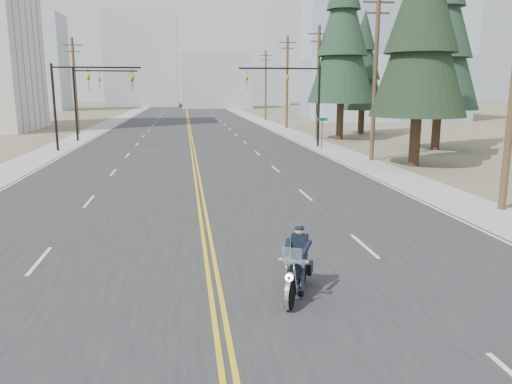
% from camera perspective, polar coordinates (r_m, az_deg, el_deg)
% --- Properties ---
extents(ground_plane, '(400.00, 400.00, 0.00)m').
position_cam_1_polar(ground_plane, '(11.88, -4.36, -13.22)').
color(ground_plane, '#776D56').
rests_on(ground_plane, ground).
extents(road, '(20.00, 200.00, 0.01)m').
position_cam_1_polar(road, '(80.91, -7.76, 8.06)').
color(road, '#303033').
rests_on(road, ground).
extents(sidewalk_left, '(3.00, 200.00, 0.01)m').
position_cam_1_polar(sidewalk_left, '(81.64, -15.93, 7.76)').
color(sidewalk_left, '#A5A5A0').
rests_on(sidewalk_left, ground).
extents(sidewalk_right, '(3.00, 200.00, 0.01)m').
position_cam_1_polar(sidewalk_right, '(81.82, 0.40, 8.21)').
color(sidewalk_right, '#A5A5A0').
rests_on(sidewalk_right, ground).
extents(traffic_mast_left, '(7.10, 0.26, 7.00)m').
position_cam_1_polar(traffic_mast_left, '(43.56, -19.55, 10.97)').
color(traffic_mast_left, black).
rests_on(traffic_mast_left, ground).
extents(traffic_mast_right, '(7.10, 0.26, 7.00)m').
position_cam_1_polar(traffic_mast_right, '(43.83, 4.63, 11.59)').
color(traffic_mast_right, black).
rests_on(traffic_mast_right, ground).
extents(traffic_mast_far, '(6.10, 0.26, 7.00)m').
position_cam_1_polar(traffic_mast_far, '(51.49, -18.19, 11.00)').
color(traffic_mast_far, black).
rests_on(traffic_mast_far, ground).
extents(street_sign, '(0.90, 0.06, 2.62)m').
position_cam_1_polar(street_sign, '(42.46, 7.58, 7.29)').
color(street_sign, black).
rests_on(street_sign, ground).
extents(utility_pole_b, '(2.20, 0.30, 11.50)m').
position_cam_1_polar(utility_pole_b, '(36.24, 13.47, 12.95)').
color(utility_pole_b, brown).
rests_on(utility_pole_b, ground).
extents(utility_pole_c, '(2.20, 0.30, 11.00)m').
position_cam_1_polar(utility_pole_c, '(50.51, 7.10, 12.45)').
color(utility_pole_c, brown).
rests_on(utility_pole_c, ground).
extents(utility_pole_d, '(2.20, 0.30, 11.50)m').
position_cam_1_polar(utility_pole_d, '(65.11, 3.58, 12.55)').
color(utility_pole_d, brown).
rests_on(utility_pole_d, ground).
extents(utility_pole_e, '(2.20, 0.30, 11.00)m').
position_cam_1_polar(utility_pole_e, '(81.83, 1.11, 12.22)').
color(utility_pole_e, brown).
rests_on(utility_pole_e, ground).
extents(utility_pole_left, '(2.20, 0.30, 10.50)m').
position_cam_1_polar(utility_pole_left, '(59.94, -19.98, 11.48)').
color(utility_pole_left, brown).
rests_on(utility_pole_left, ground).
extents(glass_building, '(24.00, 16.00, 20.00)m').
position_cam_1_polar(glass_building, '(87.25, 14.30, 14.64)').
color(glass_building, '#9EB5CC').
rests_on(glass_building, ground).
extents(haze_bldg_a, '(14.00, 12.00, 22.00)m').
position_cam_1_polar(haze_bldg_a, '(130.50, -24.10, 13.36)').
color(haze_bldg_a, '#B7BCC6').
rests_on(haze_bldg_a, ground).
extents(haze_bldg_b, '(18.00, 14.00, 14.00)m').
position_cam_1_polar(haze_bldg_b, '(136.05, -4.62, 12.51)').
color(haze_bldg_b, '#ADB2B7').
rests_on(haze_bldg_b, ground).
extents(haze_bldg_c, '(16.00, 12.00, 18.00)m').
position_cam_1_polar(haze_bldg_c, '(127.48, 10.73, 13.31)').
color(haze_bldg_c, '#B7BCC6').
rests_on(haze_bldg_c, ground).
extents(haze_bldg_d, '(20.00, 15.00, 26.00)m').
position_cam_1_polar(haze_bldg_d, '(151.40, -12.86, 14.45)').
color(haze_bldg_d, '#ADB2B7').
rests_on(haze_bldg_d, ground).
extents(haze_bldg_e, '(14.00, 14.00, 12.00)m').
position_cam_1_polar(haze_bldg_e, '(162.80, 0.93, 12.06)').
color(haze_bldg_e, '#B7BCC6').
rests_on(haze_bldg_e, ground).
extents(motorcyclist, '(1.75, 2.39, 1.72)m').
position_cam_1_polar(motorcyclist, '(12.26, 4.68, -8.08)').
color(motorcyclist, black).
rests_on(motorcyclist, ground).
extents(conifer_near, '(6.12, 6.12, 16.20)m').
position_cam_1_polar(conifer_near, '(34.55, 18.52, 18.28)').
color(conifer_near, '#382619').
rests_on(conifer_near, ground).
extents(conifer_mid, '(6.27, 6.27, 16.73)m').
position_cam_1_polar(conifer_mid, '(44.46, 20.63, 16.93)').
color(conifer_mid, '#382619').
rests_on(conifer_mid, ground).
extents(conifer_tall, '(6.58, 6.58, 18.27)m').
position_cam_1_polar(conifer_tall, '(51.23, 9.91, 17.70)').
color(conifer_tall, '#382619').
rests_on(conifer_tall, ground).
extents(conifer_far, '(5.03, 5.03, 13.47)m').
position_cam_1_polar(conifer_far, '(58.11, 12.19, 14.15)').
color(conifer_far, '#382619').
rests_on(conifer_far, ground).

